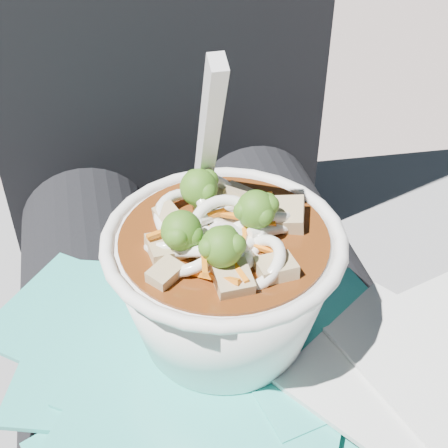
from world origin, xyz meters
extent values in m
cube|color=slate|center=(0.00, 0.15, 0.24)|extent=(1.03, 0.57, 0.48)
cylinder|color=black|center=(-0.09, 0.00, 0.55)|extent=(0.14, 0.48, 0.14)
cylinder|color=black|center=(0.09, 0.00, 0.55)|extent=(0.14, 0.48, 0.14)
cube|color=teal|center=(-0.03, -0.01, 0.62)|extent=(0.27, 0.27, 0.00)
cube|color=teal|center=(-0.10, 0.01, 0.63)|extent=(0.17, 0.17, 0.00)
cube|color=teal|center=(-0.05, -0.02, 0.63)|extent=(0.23, 0.21, 0.00)
cube|color=teal|center=(-0.02, -0.09, 0.63)|extent=(0.19, 0.19, 0.00)
cube|color=teal|center=(-0.03, -0.04, 0.63)|extent=(0.20, 0.20, 0.00)
cube|color=teal|center=(-0.02, -0.07, 0.63)|extent=(0.24, 0.24, 0.00)
cube|color=teal|center=(0.06, -0.06, 0.63)|extent=(0.15, 0.14, 0.00)
cube|color=silver|center=(0.10, -0.10, 0.64)|extent=(0.17, 0.17, 0.00)
torus|color=white|center=(0.00, -0.03, 0.72)|extent=(0.16, 0.16, 0.01)
cylinder|color=#4A210A|center=(0.00, -0.03, 0.72)|extent=(0.13, 0.13, 0.01)
torus|color=white|center=(-0.01, -0.04, 0.72)|extent=(0.03, 0.03, 0.02)
torus|color=white|center=(-0.03, -0.04, 0.73)|extent=(0.06, 0.06, 0.03)
torus|color=white|center=(0.00, -0.05, 0.72)|extent=(0.04, 0.04, 0.02)
torus|color=white|center=(-0.02, -0.01, 0.72)|extent=(0.07, 0.07, 0.03)
torus|color=white|center=(0.03, -0.02, 0.73)|extent=(0.04, 0.04, 0.03)
torus|color=white|center=(0.02, -0.02, 0.72)|extent=(0.05, 0.04, 0.04)
torus|color=white|center=(0.00, -0.04, 0.73)|extent=(0.07, 0.06, 0.04)
torus|color=white|center=(-0.04, -0.03, 0.72)|extent=(0.04, 0.04, 0.03)
torus|color=white|center=(0.00, -0.03, 0.72)|extent=(0.05, 0.05, 0.02)
torus|color=white|center=(0.01, -0.06, 0.72)|extent=(0.05, 0.05, 0.04)
torus|color=white|center=(-0.01, -0.04, 0.72)|extent=(0.07, 0.06, 0.05)
torus|color=white|center=(0.00, 0.00, 0.73)|extent=(0.04, 0.05, 0.04)
torus|color=white|center=(0.00, -0.03, 0.72)|extent=(0.07, 0.07, 0.01)
cylinder|color=white|center=(-0.02, -0.05, 0.73)|extent=(0.01, 0.03, 0.01)
cylinder|color=white|center=(0.00, -0.05, 0.73)|extent=(0.03, 0.02, 0.02)
cylinder|color=white|center=(0.00, -0.01, 0.73)|extent=(0.04, 0.03, 0.02)
cylinder|color=white|center=(0.02, -0.04, 0.73)|extent=(0.03, 0.01, 0.01)
cylinder|color=white|center=(-0.02, -0.02, 0.73)|extent=(0.03, 0.01, 0.02)
cylinder|color=#72A04D|center=(0.02, -0.03, 0.73)|extent=(0.01, 0.01, 0.01)
sphere|color=#275713|center=(0.02, -0.03, 0.74)|extent=(0.02, 0.02, 0.02)
sphere|color=#275713|center=(0.02, -0.04, 0.74)|extent=(0.01, 0.01, 0.01)
sphere|color=#275713|center=(0.03, -0.03, 0.74)|extent=(0.01, 0.01, 0.01)
sphere|color=#275713|center=(0.03, -0.03, 0.74)|extent=(0.01, 0.01, 0.01)
sphere|color=#275713|center=(0.01, -0.03, 0.74)|extent=(0.01, 0.01, 0.01)
cylinder|color=#72A04D|center=(-0.01, 0.00, 0.73)|extent=(0.01, 0.01, 0.01)
sphere|color=#275713|center=(-0.01, 0.00, 0.74)|extent=(0.02, 0.02, 0.02)
sphere|color=#275713|center=(0.00, 0.00, 0.74)|extent=(0.01, 0.01, 0.01)
sphere|color=#275713|center=(0.00, 0.00, 0.74)|extent=(0.01, 0.01, 0.01)
sphere|color=#275713|center=(-0.01, -0.01, 0.74)|extent=(0.01, 0.01, 0.01)
sphere|color=#275713|center=(-0.01, 0.01, 0.74)|extent=(0.01, 0.01, 0.01)
cylinder|color=#72A04D|center=(-0.03, -0.04, 0.73)|extent=(0.01, 0.01, 0.01)
sphere|color=#275713|center=(-0.03, -0.04, 0.74)|extent=(0.02, 0.02, 0.02)
sphere|color=#275713|center=(-0.03, -0.05, 0.74)|extent=(0.01, 0.01, 0.01)
sphere|color=#275713|center=(-0.03, -0.05, 0.74)|extent=(0.01, 0.01, 0.01)
sphere|color=#275713|center=(-0.04, -0.05, 0.74)|extent=(0.01, 0.01, 0.01)
sphere|color=#275713|center=(-0.02, -0.05, 0.74)|extent=(0.01, 0.01, 0.01)
cylinder|color=#72A04D|center=(-0.01, -0.06, 0.73)|extent=(0.01, 0.01, 0.01)
sphere|color=#275713|center=(-0.01, -0.06, 0.74)|extent=(0.02, 0.02, 0.02)
sphere|color=#275713|center=(0.00, -0.06, 0.74)|extent=(0.01, 0.01, 0.01)
sphere|color=#275713|center=(0.00, -0.06, 0.74)|extent=(0.01, 0.01, 0.01)
sphere|color=#275713|center=(-0.02, -0.06, 0.74)|extent=(0.01, 0.01, 0.01)
sphere|color=#275713|center=(-0.01, -0.05, 0.74)|extent=(0.01, 0.01, 0.01)
cube|color=orange|center=(0.02, -0.05, 0.73)|extent=(0.03, 0.03, 0.00)
cube|color=orange|center=(0.02, -0.02, 0.73)|extent=(0.04, 0.01, 0.01)
cube|color=orange|center=(-0.01, -0.06, 0.73)|extent=(0.01, 0.05, 0.00)
cube|color=orange|center=(-0.02, -0.06, 0.72)|extent=(0.04, 0.04, 0.02)
cube|color=orange|center=(-0.02, -0.03, 0.73)|extent=(0.05, 0.02, 0.00)
cube|color=orange|center=(0.03, -0.02, 0.73)|extent=(0.02, 0.04, 0.01)
cube|color=orange|center=(0.01, -0.03, 0.73)|extent=(0.04, 0.02, 0.02)
cube|color=orange|center=(0.01, -0.03, 0.73)|extent=(0.02, 0.05, 0.01)
cube|color=orange|center=(-0.02, -0.05, 0.73)|extent=(0.01, 0.05, 0.02)
cube|color=tan|center=(0.04, -0.02, 0.72)|extent=(0.03, 0.03, 0.02)
cube|color=tan|center=(0.02, 0.00, 0.72)|extent=(0.03, 0.03, 0.02)
cube|color=tan|center=(0.00, 0.01, 0.72)|extent=(0.02, 0.02, 0.02)
cube|color=tan|center=(-0.03, -0.01, 0.73)|extent=(0.02, 0.02, 0.01)
cube|color=tan|center=(-0.04, -0.04, 0.72)|extent=(0.03, 0.03, 0.01)
cube|color=tan|center=(-0.04, -0.06, 0.72)|extent=(0.02, 0.02, 0.01)
cube|color=tan|center=(-0.01, -0.07, 0.72)|extent=(0.02, 0.02, 0.02)
cube|color=tan|center=(0.02, -0.07, 0.72)|extent=(0.02, 0.02, 0.02)
ellipsoid|color=silver|center=(0.00, -0.04, 0.73)|extent=(0.03, 0.04, 0.01)
cube|color=silver|center=(0.00, 0.00, 0.78)|extent=(0.01, 0.07, 0.12)
camera|label=1|loc=(-0.07, -0.33, 0.97)|focal=50.00mm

